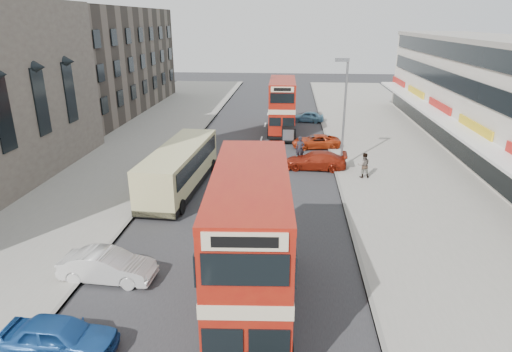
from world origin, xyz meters
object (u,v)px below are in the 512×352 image
at_px(pedestrian_near, 364,165).
at_px(cyclist, 300,155).
at_px(coach, 180,167).
at_px(car_left_front, 108,266).
at_px(car_right_b, 316,142).
at_px(bus_main, 251,244).
at_px(street_lamp, 344,106).
at_px(car_left_near, 60,336).
at_px(bus_second, 282,106).
at_px(car_right_a, 315,160).
at_px(car_right_c, 308,117).

distance_m(pedestrian_near, cyclist, 5.33).
distance_m(coach, car_left_front, 10.84).
bearing_deg(car_right_b, pedestrian_near, 14.04).
bearing_deg(bus_main, pedestrian_near, -116.57).
distance_m(bus_main, cyclist, 18.44).
height_order(street_lamp, car_left_near, street_lamp).
height_order(pedestrian_near, cyclist, cyclist).
height_order(bus_second, car_left_near, bus_second).
xyz_separation_m(car_right_a, pedestrian_near, (3.26, -2.00, 0.38)).
relative_size(bus_second, pedestrian_near, 5.00).
height_order(car_left_front, car_right_c, car_left_front).
distance_m(car_left_near, car_right_a, 22.21).
bearing_deg(coach, pedestrian_near, 16.75).
bearing_deg(bus_main, car_right_b, -102.25).
bearing_deg(car_right_b, bus_second, -158.05).
bearing_deg(cyclist, bus_second, 100.98).
relative_size(street_lamp, car_left_front, 1.99).
bearing_deg(pedestrian_near, coach, 9.81).
bearing_deg(cyclist, car_left_near, -109.49).
bearing_deg(bus_second, car_right_c, -121.78).
relative_size(bus_second, car_right_a, 1.96).
height_order(street_lamp, cyclist, street_lamp).
height_order(street_lamp, car_left_front, street_lamp).
bearing_deg(car_left_near, car_right_c, -12.91).
bearing_deg(street_lamp, car_left_near, -119.06).
height_order(car_right_a, car_right_b, car_right_a).
xyz_separation_m(car_right_c, pedestrian_near, (3.33, -18.07, 0.46)).
bearing_deg(car_right_c, car_right_a, 7.75).
bearing_deg(coach, bus_second, 72.48).
bearing_deg(cyclist, pedestrian_near, -31.96).
bearing_deg(bus_main, car_left_front, -16.79).
distance_m(bus_main, car_left_front, 6.88).
bearing_deg(car_right_c, cyclist, 3.39).
relative_size(bus_main, pedestrian_near, 5.48).
xyz_separation_m(bus_main, car_right_b, (3.60, 22.97, -2.27)).
height_order(coach, car_left_near, coach).
height_order(car_right_c, cyclist, cyclist).
height_order(bus_main, car_right_c, bus_main).
xyz_separation_m(bus_second, coach, (-6.29, -16.39, -1.04)).
bearing_deg(cyclist, bus_main, -94.62).
bearing_deg(car_left_near, street_lamp, -27.41).
relative_size(street_lamp, car_right_b, 1.94).
bearing_deg(car_left_near, bus_main, -63.46).
xyz_separation_m(car_right_b, cyclist, (-1.48, -4.77, 0.22)).
bearing_deg(pedestrian_near, bus_second, -69.21).
bearing_deg(street_lamp, car_left_front, -125.69).
distance_m(bus_main, car_left_near, 7.16).
bearing_deg(coach, car_left_near, -87.87).
bearing_deg(cyclist, street_lamp, -10.66).
relative_size(coach, car_left_front, 2.51).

